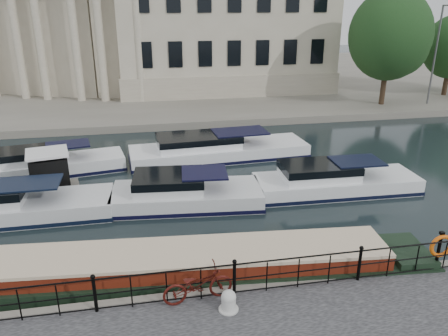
# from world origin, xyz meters

# --- Properties ---
(ground_plane) EXTENTS (160.00, 160.00, 0.00)m
(ground_plane) POSITION_xyz_m (0.00, 0.00, 0.00)
(ground_plane) COLOR black
(ground_plane) RESTS_ON ground
(far_bank) EXTENTS (120.00, 42.00, 0.55)m
(far_bank) POSITION_xyz_m (0.00, 39.00, 0.28)
(far_bank) COLOR #6B665B
(far_bank) RESTS_ON ground_plane
(railing) EXTENTS (24.14, 0.14, 1.22)m
(railing) POSITION_xyz_m (0.00, -2.25, 1.20)
(railing) COLOR black
(railing) RESTS_ON near_quay
(civic_building) EXTENTS (53.55, 31.84, 16.85)m
(civic_building) POSITION_xyz_m (-1.00, 34.71, 7.04)
(civic_building) COLOR #ADA38C
(civic_building) RESTS_ON far_bank
(bicycle) EXTENTS (2.17, 1.00, 1.10)m
(bicycle) POSITION_xyz_m (-1.10, -2.31, 1.10)
(bicycle) COLOR #3E0F0B
(bicycle) RESTS_ON near_quay
(mooring_bollard) EXTENTS (0.57, 0.57, 0.65)m
(mooring_bollard) POSITION_xyz_m (-0.31, -2.90, 0.85)
(mooring_bollard) COLOR beige
(mooring_bollard) RESTS_ON near_quay
(life_ring_post) EXTENTS (0.82, 0.21, 1.33)m
(life_ring_post) POSITION_xyz_m (6.85, -2.17, 1.38)
(life_ring_post) COLOR black
(life_ring_post) RESTS_ON near_quay
(narrowboat) EXTENTS (17.13, 3.69, 1.62)m
(narrowboat) POSITION_xyz_m (-1.37, -0.57, 0.37)
(narrowboat) COLOR black
(narrowboat) RESTS_ON ground_plane
(harbour_hut) EXTENTS (2.97, 2.63, 2.16)m
(harbour_hut) POSITION_xyz_m (-6.97, 8.05, 0.95)
(harbour_hut) COLOR #6B665B
(harbour_hut) RESTS_ON ground_plane
(cabin_cruisers) EXTENTS (23.92, 9.56, 1.99)m
(cabin_cruisers) POSITION_xyz_m (-1.45, 7.95, 0.37)
(cabin_cruisers) COLOR silver
(cabin_cruisers) RESTS_ON ground_plane
(trees) EXTENTS (17.81, 8.88, 9.39)m
(trees) POSITION_xyz_m (23.87, 22.38, 5.65)
(trees) COLOR black
(trees) RESTS_ON far_bank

